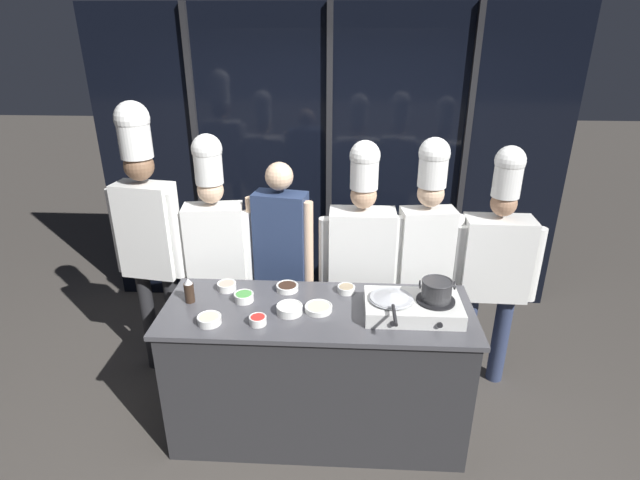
{
  "coord_description": "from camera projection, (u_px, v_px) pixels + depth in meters",
  "views": [
    {
      "loc": [
        0.16,
        -2.61,
        2.54
      ],
      "look_at": [
        0.0,
        0.25,
        1.29
      ],
      "focal_mm": 28.0,
      "sensor_mm": 36.0,
      "label": 1
    }
  ],
  "objects": [
    {
      "name": "chef_sous",
      "position": [
        215.0,
        244.0,
        3.58
      ],
      "size": [
        0.54,
        0.27,
        1.87
      ],
      "rotation": [
        0.0,
        0.0,
        3.28
      ],
      "color": "#4C4C51",
      "rests_on": "ground_plane"
    },
    {
      "name": "window_wall_back",
      "position": [
        329.0,
        166.0,
        4.49
      ],
      "size": [
        4.19,
        0.09,
        2.7
      ],
      "color": "black",
      "rests_on": "ground_plane"
    },
    {
      "name": "chef_pastry",
      "position": [
        426.0,
        246.0,
        3.48
      ],
      "size": [
        0.49,
        0.24,
        1.87
      ],
      "rotation": [
        0.0,
        0.0,
        3.27
      ],
      "color": "#2D3856",
      "rests_on": "ground_plane"
    },
    {
      "name": "prep_bowl_bean_sprouts",
      "position": [
        290.0,
        309.0,
        2.98
      ],
      "size": [
        0.16,
        0.16,
        0.05
      ],
      "color": "white",
      "rests_on": "demo_counter"
    },
    {
      "name": "portable_stove",
      "position": [
        413.0,
        307.0,
        2.97
      ],
      "size": [
        0.57,
        0.37,
        0.1
      ],
      "color": "silver",
      "rests_on": "demo_counter"
    },
    {
      "name": "prep_bowl_soy_glaze",
      "position": [
        287.0,
        287.0,
        3.24
      ],
      "size": [
        0.15,
        0.15,
        0.04
      ],
      "color": "white",
      "rests_on": "demo_counter"
    },
    {
      "name": "ground_plane",
      "position": [
        318.0,
        427.0,
        3.41
      ],
      "size": [
        24.0,
        24.0,
        0.0
      ],
      "primitive_type": "plane",
      "color": "#47423D"
    },
    {
      "name": "prep_bowl_scallions",
      "position": [
        244.0,
        297.0,
        3.11
      ],
      "size": [
        0.12,
        0.12,
        0.05
      ],
      "color": "white",
      "rests_on": "demo_counter"
    },
    {
      "name": "person_guest",
      "position": [
        282.0,
        250.0,
        3.59
      ],
      "size": [
        0.48,
        0.25,
        1.68
      ],
      "rotation": [
        0.0,
        0.0,
        2.97
      ],
      "color": "#4C4C51",
      "rests_on": "ground_plane"
    },
    {
      "name": "chef_head",
      "position": [
        147.0,
        223.0,
        3.51
      ],
      "size": [
        0.52,
        0.27,
        2.08
      ],
      "rotation": [
        0.0,
        0.0,
        2.98
      ],
      "color": "#232326",
      "rests_on": "ground_plane"
    },
    {
      "name": "squeeze_bottle_soy",
      "position": [
        189.0,
        291.0,
        3.09
      ],
      "size": [
        0.06,
        0.06,
        0.16
      ],
      "color": "#332319",
      "rests_on": "demo_counter"
    },
    {
      "name": "demo_counter",
      "position": [
        318.0,
        371.0,
        3.22
      ],
      "size": [
        1.9,
        0.7,
        0.94
      ],
      "color": "#2D2D30",
      "rests_on": "ground_plane"
    },
    {
      "name": "prep_bowl_mushrooms",
      "position": [
        346.0,
        289.0,
        3.22
      ],
      "size": [
        0.11,
        0.11,
        0.04
      ],
      "color": "white",
      "rests_on": "demo_counter"
    },
    {
      "name": "stock_pot",
      "position": [
        437.0,
        290.0,
        2.91
      ],
      "size": [
        0.21,
        0.18,
        0.12
      ],
      "color": "#333335",
      "rests_on": "portable_stove"
    },
    {
      "name": "prep_bowl_shrimp",
      "position": [
        227.0,
        286.0,
        3.25
      ],
      "size": [
        0.12,
        0.12,
        0.05
      ],
      "color": "white",
      "rests_on": "demo_counter"
    },
    {
      "name": "prep_bowl_noodles",
      "position": [
        209.0,
        319.0,
        2.88
      ],
      "size": [
        0.14,
        0.14,
        0.05
      ],
      "color": "white",
      "rests_on": "demo_counter"
    },
    {
      "name": "prep_bowl_bell_pepper",
      "position": [
        258.0,
        320.0,
        2.87
      ],
      "size": [
        0.1,
        0.1,
        0.05
      ],
      "color": "white",
      "rests_on": "demo_counter"
    },
    {
      "name": "chef_apprentice",
      "position": [
        495.0,
        261.0,
        3.49
      ],
      "size": [
        0.61,
        0.25,
        1.82
      ],
      "rotation": [
        0.0,
        0.0,
        3.12
      ],
      "color": "#2D3856",
      "rests_on": "ground_plane"
    },
    {
      "name": "prep_bowl_chicken",
      "position": [
        319.0,
        308.0,
        3.01
      ],
      "size": [
        0.17,
        0.17,
        0.04
      ],
      "color": "white",
      "rests_on": "demo_counter"
    },
    {
      "name": "frying_pan",
      "position": [
        391.0,
        296.0,
        2.94
      ],
      "size": [
        0.27,
        0.46,
        0.04
      ],
      "color": "#ADAFB5",
      "rests_on": "portable_stove"
    },
    {
      "name": "chef_line",
      "position": [
        361.0,
        253.0,
        3.53
      ],
      "size": [
        0.6,
        0.24,
        1.84
      ],
      "rotation": [
        0.0,
        0.0,
        3.14
      ],
      "color": "#232326",
      "rests_on": "ground_plane"
    }
  ]
}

